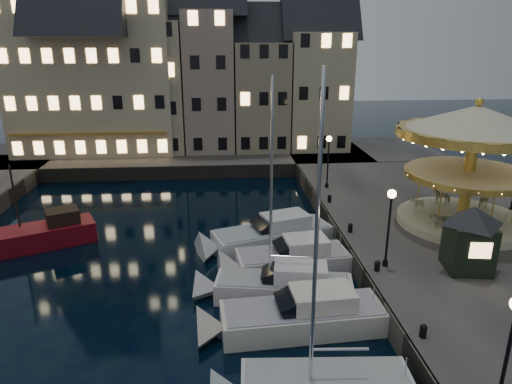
{
  "coord_description": "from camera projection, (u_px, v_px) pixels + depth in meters",
  "views": [
    {
      "loc": [
        -1.18,
        -19.76,
        12.41
      ],
      "look_at": [
        1.0,
        8.0,
        3.2
      ],
      "focal_mm": 32.0,
      "sensor_mm": 36.0,
      "label": 1
    }
  ],
  "objects": [
    {
      "name": "bollard_b",
      "position": [
        377.0,
        265.0,
        23.15
      ],
      "size": [
        0.3,
        0.3,
        0.57
      ],
      "color": "black",
      "rests_on": "quay_east"
    },
    {
      "name": "quaywall_e",
      "position": [
        338.0,
        239.0,
        28.61
      ],
      "size": [
        0.15,
        44.0,
        1.3
      ],
      "primitive_type": "cube",
      "color": "#47423A",
      "rests_on": "ground"
    },
    {
      "name": "townhouse_nc",
      "position": [
        154.0,
        78.0,
        47.74
      ],
      "size": [
        6.82,
        8.0,
        14.8
      ],
      "color": "tan",
      "rests_on": "quay_north"
    },
    {
      "name": "motorboat_c",
      "position": [
        275.0,
        287.0,
        22.92
      ],
      "size": [
        7.93,
        3.19,
        10.48
      ],
      "color": "silver",
      "rests_on": "ground"
    },
    {
      "name": "townhouse_na",
      "position": [
        42.0,
        89.0,
        47.2
      ],
      "size": [
        5.5,
        8.0,
        12.8
      ],
      "color": "gray",
      "rests_on": "quay_north"
    },
    {
      "name": "streetlamp_a",
      "position": [
        510.0,
        341.0,
        13.45
      ],
      "size": [
        0.44,
        0.44,
        4.17
      ],
      "color": "black",
      "rests_on": "quay_east"
    },
    {
      "name": "carousel",
      "position": [
        473.0,
        143.0,
        27.52
      ],
      "size": [
        9.14,
        9.14,
        8.0
      ],
      "color": "beige",
      "rests_on": "quay_east"
    },
    {
      "name": "townhouse_ne",
      "position": [
        260.0,
        87.0,
        48.88
      ],
      "size": [
        6.16,
        8.0,
        12.8
      ],
      "color": "gray",
      "rests_on": "quay_north"
    },
    {
      "name": "streetlamp_c",
      "position": [
        328.0,
        154.0,
        35.69
      ],
      "size": [
        0.44,
        0.44,
        4.17
      ],
      "color": "black",
      "rests_on": "quay_east"
    },
    {
      "name": "quaywall_n",
      "position": [
        170.0,
        173.0,
        42.86
      ],
      "size": [
        48.0,
        0.15,
        1.3
      ],
      "primitive_type": "cube",
      "color": "#47423A",
      "rests_on": "ground"
    },
    {
      "name": "townhouse_nb",
      "position": [
        96.0,
        83.0,
        47.45
      ],
      "size": [
        6.16,
        8.0,
        13.8
      ],
      "color": "#A89B8A",
      "rests_on": "quay_north"
    },
    {
      "name": "motorboat_d",
      "position": [
        285.0,
        260.0,
        25.76
      ],
      "size": [
        7.38,
        3.11,
        2.15
      ],
      "color": "silver",
      "rests_on": "ground"
    },
    {
      "name": "motorboat_b",
      "position": [
        294.0,
        317.0,
        20.44
      ],
      "size": [
        8.42,
        2.97,
        2.15
      ],
      "color": "beige",
      "rests_on": "ground"
    },
    {
      "name": "townhouse_nf",
      "position": [
        316.0,
        82.0,
        49.18
      ],
      "size": [
        6.82,
        8.0,
        13.8
      ],
      "color": "tan",
      "rests_on": "quay_north"
    },
    {
      "name": "bollard_c",
      "position": [
        350.0,
        227.0,
        27.88
      ],
      "size": [
        0.3,
        0.3,
        0.57
      ],
      "color": "black",
      "rests_on": "quay_east"
    },
    {
      "name": "hotel_corner",
      "position": [
        94.0,
        68.0,
        46.98
      ],
      "size": [
        17.6,
        9.0,
        16.8
      ],
      "color": "#C1B391",
      "rests_on": "quay_north"
    },
    {
      "name": "ticket_kiosk",
      "position": [
        472.0,
        228.0,
        22.68
      ],
      "size": [
        3.31,
        3.31,
        3.88
      ],
      "color": "black",
      "rests_on": "quay_east"
    },
    {
      "name": "bollard_a",
      "position": [
        423.0,
        330.0,
        17.94
      ],
      "size": [
        0.3,
        0.3,
        0.57
      ],
      "color": "black",
      "rests_on": "quay_east"
    },
    {
      "name": "quay_north",
      "position": [
        157.0,
        158.0,
        48.4
      ],
      "size": [
        44.0,
        12.0,
        1.3
      ],
      "primitive_type": "cube",
      "color": "#474442",
      "rests_on": "ground"
    },
    {
      "name": "streetlamp_b",
      "position": [
        390.0,
        217.0,
        22.91
      ],
      "size": [
        0.44,
        0.44,
        4.17
      ],
      "color": "black",
      "rests_on": "quay_east"
    },
    {
      "name": "ground",
      "position": [
        249.0,
        304.0,
        22.69
      ],
      "size": [
        160.0,
        160.0,
        0.0
      ],
      "primitive_type": "plane",
      "color": "black",
      "rests_on": "ground"
    },
    {
      "name": "quay_east",
      "position": [
        460.0,
        235.0,
        29.21
      ],
      "size": [
        16.0,
        56.0,
        1.3
      ],
      "primitive_type": "cube",
      "color": "#474442",
      "rests_on": "ground"
    },
    {
      "name": "red_fishing_boat",
      "position": [
        42.0,
        235.0,
        29.01
      ],
      "size": [
        6.96,
        4.84,
        5.68
      ],
      "color": "maroon",
      "rests_on": "ground"
    },
    {
      "name": "townhouse_nd",
      "position": [
        209.0,
        73.0,
        48.01
      ],
      "size": [
        5.5,
        8.0,
        15.8
      ],
      "color": "gray",
      "rests_on": "quay_north"
    },
    {
      "name": "motorboat_e",
      "position": [
        267.0,
        236.0,
        28.97
      ],
      "size": [
        8.56,
        4.93,
        2.15
      ],
      "color": "silver",
      "rests_on": "ground"
    },
    {
      "name": "bollard_d",
      "position": [
        330.0,
        198.0,
        33.09
      ],
      "size": [
        0.3,
        0.3,
        0.57
      ],
      "color": "black",
      "rests_on": "quay_east"
    }
  ]
}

